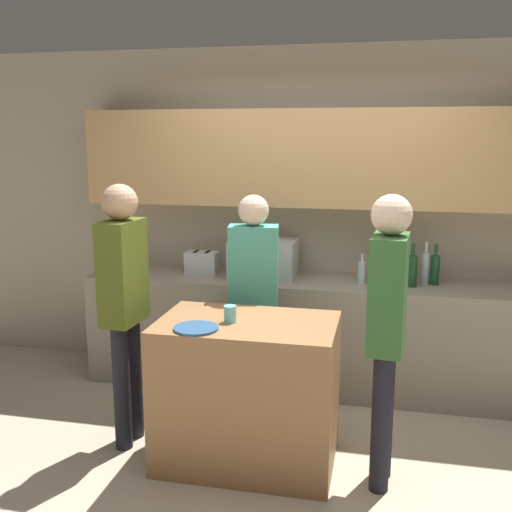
# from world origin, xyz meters

# --- Properties ---
(ground_plane) EXTENTS (14.00, 14.00, 0.00)m
(ground_plane) POSITION_xyz_m (0.00, 0.00, 0.00)
(ground_plane) COLOR #BCAD93
(back_wall) EXTENTS (6.40, 0.40, 2.70)m
(back_wall) POSITION_xyz_m (0.00, 1.66, 1.54)
(back_wall) COLOR #B2A893
(back_wall) RESTS_ON ground_plane
(back_counter) EXTENTS (3.60, 0.62, 0.88)m
(back_counter) POSITION_xyz_m (0.00, 1.39, 0.44)
(back_counter) COLOR gray
(back_counter) RESTS_ON ground_plane
(kitchen_island) EXTENTS (1.07, 0.68, 0.91)m
(kitchen_island) POSITION_xyz_m (-0.24, 0.17, 0.45)
(kitchen_island) COLOR #996B42
(kitchen_island) RESTS_ON ground_plane
(microwave) EXTENTS (0.52, 0.39, 0.30)m
(microwave) POSITION_xyz_m (-0.40, 1.43, 1.03)
(microwave) COLOR #B7BABC
(microwave) RESTS_ON back_counter
(toaster) EXTENTS (0.26, 0.16, 0.18)m
(toaster) POSITION_xyz_m (-0.92, 1.43, 0.97)
(toaster) COLOR silver
(toaster) RESTS_ON back_counter
(bottle_0) EXTENTS (0.06, 0.06, 0.23)m
(bottle_0) POSITION_xyz_m (0.38, 1.37, 0.97)
(bottle_0) COLOR silver
(bottle_0) RESTS_ON back_counter
(bottle_1) EXTENTS (0.07, 0.07, 0.31)m
(bottle_1) POSITION_xyz_m (0.47, 1.40, 1.00)
(bottle_1) COLOR maroon
(bottle_1) RESTS_ON back_counter
(bottle_2) EXTENTS (0.08, 0.08, 0.32)m
(bottle_2) POSITION_xyz_m (0.59, 1.36, 1.01)
(bottle_2) COLOR #194723
(bottle_2) RESTS_ON back_counter
(bottle_3) EXTENTS (0.08, 0.08, 0.27)m
(bottle_3) POSITION_xyz_m (0.68, 1.45, 0.99)
(bottle_3) COLOR maroon
(bottle_3) RESTS_ON back_counter
(bottle_4) EXTENTS (0.08, 0.08, 0.33)m
(bottle_4) POSITION_xyz_m (0.75, 1.34, 1.01)
(bottle_4) COLOR #194723
(bottle_4) RESTS_ON back_counter
(bottle_5) EXTENTS (0.07, 0.07, 0.33)m
(bottle_5) POSITION_xyz_m (0.86, 1.46, 1.01)
(bottle_5) COLOR silver
(bottle_5) RESTS_ON back_counter
(bottle_6) EXTENTS (0.07, 0.07, 0.31)m
(bottle_6) POSITION_xyz_m (0.93, 1.45, 1.00)
(bottle_6) COLOR #194723
(bottle_6) RESTS_ON back_counter
(plate_on_island) EXTENTS (0.26, 0.26, 0.01)m
(plate_on_island) POSITION_xyz_m (-0.49, -0.04, 0.92)
(plate_on_island) COLOR #2D5684
(plate_on_island) RESTS_ON kitchen_island
(cup_0) EXTENTS (0.08, 0.08, 0.10)m
(cup_0) POSITION_xyz_m (-0.34, 0.14, 0.96)
(cup_0) COLOR #75D3DC
(cup_0) RESTS_ON kitchen_island
(person_left) EXTENTS (0.22, 0.35, 1.71)m
(person_left) POSITION_xyz_m (-1.06, 0.23, 1.02)
(person_left) COLOR black
(person_left) RESTS_ON ground_plane
(person_center) EXTENTS (0.22, 0.36, 1.69)m
(person_center) POSITION_xyz_m (0.57, 0.10, 1.01)
(person_center) COLOR black
(person_center) RESTS_ON ground_plane
(person_right) EXTENTS (0.37, 0.24, 1.61)m
(person_right) POSITION_xyz_m (-0.34, 0.77, 0.95)
(person_right) COLOR black
(person_right) RESTS_ON ground_plane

